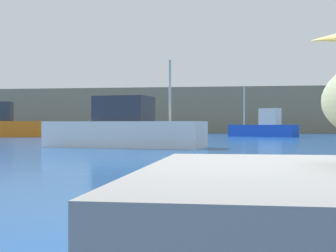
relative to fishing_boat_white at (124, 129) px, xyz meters
The scene contains 4 objects.
hillside_backdrop 45.06m from the fishing_boat_white, 82.49° to the left, with size 140.00×14.88×5.67m, color #7F755B.
fishing_boat_white is the anchor object (origin of this frame).
fishing_boat_orange 23.20m from the fishing_boat_white, 130.32° to the left, with size 8.17×3.98×4.85m.
fishing_boat_blue 22.45m from the fishing_boat_white, 70.41° to the left, with size 6.10×4.33×4.46m.
Camera 1 is at (-0.37, -3.44, 1.11)m, focal length 52.84 mm.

